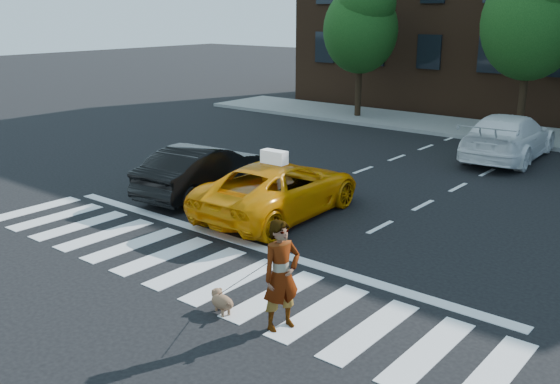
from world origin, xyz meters
name	(u,v)px	position (x,y,z in m)	size (l,w,h in m)	color
ground	(197,268)	(0.00, 0.00, 0.00)	(120.00, 120.00, 0.00)	black
crosswalk	(197,268)	(0.00, 0.00, 0.01)	(13.00, 2.40, 0.01)	silver
stop_line	(250,245)	(0.00, 1.60, 0.01)	(12.00, 0.30, 0.01)	silver
sidewalk_far	(510,133)	(0.00, 17.50, 0.07)	(30.00, 4.00, 0.15)	slate
tree_left	(361,21)	(-6.97, 17.00, 4.44)	(3.39, 3.38, 6.50)	black
tree_mid	(533,12)	(0.53, 17.00, 4.85)	(3.69, 3.69, 7.10)	black
taxi	(279,189)	(-0.84, 3.64, 0.68)	(2.25, 4.88, 1.36)	orange
black_sedan	(203,170)	(-3.59, 3.69, 0.70)	(1.48, 4.23, 1.39)	black
white_suv	(509,137)	(1.40, 13.23, 0.77)	(2.17, 5.33, 1.55)	white
woman	(281,275)	(2.82, -0.82, 0.91)	(0.66, 0.44, 1.82)	#999999
dog	(221,300)	(1.69, -1.04, 0.21)	(0.62, 0.41, 0.37)	#99714E
taxi_sign	(274,157)	(-0.84, 3.44, 1.52)	(0.65, 0.28, 0.32)	white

